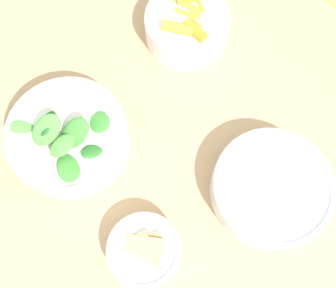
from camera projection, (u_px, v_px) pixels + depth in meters
name	position (u px, v px, depth m)	size (l,w,h in m)	color
ground_plane	(168.00, 213.00, 1.35)	(10.00, 10.00, 0.00)	brown
dining_table	(168.00, 165.00, 0.72)	(1.24, 1.03, 0.76)	tan
bowl_carrots	(187.00, 25.00, 0.67)	(0.15, 0.15, 0.07)	white
bowl_greens	(69.00, 137.00, 0.60)	(0.19, 0.19, 0.10)	silver
bowl_beans_hotdog	(270.00, 188.00, 0.58)	(0.19, 0.19, 0.05)	silver
bowl_cookies	(144.00, 251.00, 0.56)	(0.11, 0.11, 0.04)	silver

